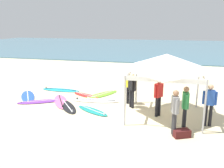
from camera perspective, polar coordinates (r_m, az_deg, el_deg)
name	(u,v)px	position (r m, az deg, el deg)	size (l,w,h in m)	color
ground_plane	(110,112)	(11.20, -0.52, -6.71)	(80.00, 80.00, 0.00)	beige
sea	(158,47)	(42.63, 10.84, 8.57)	(80.00, 36.00, 0.10)	teal
canopy_tent	(167,62)	(10.47, 12.78, 5.00)	(3.08, 3.08, 2.75)	#B7B7BC
surfboard_black	(68,106)	(12.09, -10.46, -5.20)	(1.86, 2.14, 0.19)	black
surfboard_purple	(39,101)	(13.16, -16.86, -3.98)	(2.23, 1.58, 0.19)	purple
surfboard_cyan	(61,90)	(15.11, -12.07, -1.35)	(2.43, 0.69, 0.19)	#23B2CC
surfboard_red	(86,95)	(13.75, -6.18, -2.65)	(1.88, 1.22, 0.19)	red
surfboard_blue	(28,96)	(14.26, -19.27, -2.78)	(2.01, 2.48, 0.19)	blue
surfboard_white	(96,100)	(12.81, -3.88, -3.87)	(2.54, 0.96, 0.19)	white
surfboard_lime	(101,95)	(13.78, -2.55, -2.55)	(1.78, 2.41, 0.19)	#7AD12D
surfboard_pink	(61,101)	(12.90, -11.99, -4.02)	(1.82, 2.42, 0.19)	pink
surfboard_teal	(93,111)	(11.35, -4.61, -6.28)	(1.96, 1.47, 0.19)	#19847F
person_black	(132,88)	(11.57, 4.74, -0.94)	(0.41, 0.42, 1.71)	black
person_grey	(175,110)	(8.97, 14.63, -5.88)	(0.29, 0.54, 1.71)	#2D2D33
person_blue	(209,102)	(10.22, 22.00, -3.99)	(0.55, 0.24, 1.71)	black
person_red	(158,95)	(10.67, 10.92, -2.46)	(0.38, 0.47, 1.71)	black
person_yellow	(129,85)	(12.10, 4.06, -0.26)	(0.48, 0.38, 1.71)	black
person_green	(185,105)	(9.57, 16.91, -4.77)	(0.24, 0.55, 1.71)	black
gear_bag_near_tent	(182,133)	(9.22, 16.11, -11.12)	(0.60, 0.32, 0.28)	#4C1919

